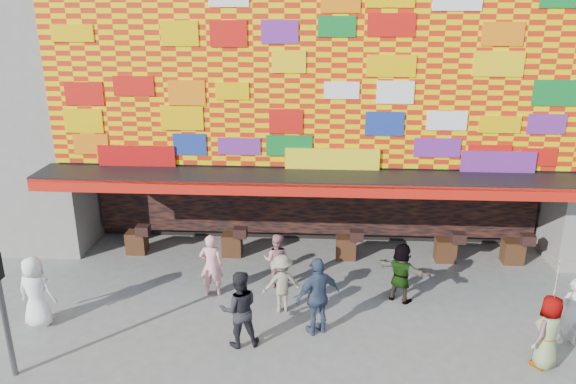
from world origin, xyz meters
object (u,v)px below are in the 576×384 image
ped_f (401,273)px  ped_h (571,312)px  ped_c (239,309)px  parasol (558,278)px  ped_d (282,283)px  ped_g (548,332)px  signal_left (1,297)px  ped_b (211,265)px  ped_e (318,296)px  ped_i (277,260)px  ped_a (36,291)px

ped_f → ped_h: size_ratio=0.97×
ped_c → parasol: (6.68, -0.39, 1.20)m
ped_d → ped_g: (5.83, -1.93, 0.07)m
signal_left → ped_b: (3.55, 3.64, -0.99)m
ped_e → ped_f: bearing=-172.5°
ped_f → ped_i: ped_f is taller
ped_e → ped_c: bearing=-11.2°
ped_e → ped_i: (-1.15, 2.27, -0.20)m
ped_b → parasol: bearing=159.9°
signal_left → ped_i: 6.83m
ped_a → ped_e: (6.78, 0.05, 0.07)m
ped_i → parasol: parasol is taller
ped_g → parasol: size_ratio=0.93×
ped_d → signal_left: bearing=12.1°
signal_left → parasol: 11.34m
signal_left → ped_h: size_ratio=1.79×
ped_d → ped_i: ped_d is taller
signal_left → ped_c: size_ratio=1.63×
ped_g → ped_a: bearing=-46.6°
signal_left → ped_d: (5.46, 2.93, -1.09)m
ped_h → ped_a: bearing=-12.5°
ped_c → ped_d: (0.85, 1.54, -0.15)m
ped_b → parasol: 8.28m
ped_a → ped_i: bearing=-153.7°
ped_e → ped_i: size_ratio=1.27×
ped_b → ped_d: size_ratio=1.13×
ped_a → ped_e: size_ratio=0.92×
signal_left → ped_g: size_ratio=1.79×
ped_b → ped_i: (1.68, 0.61, -0.10)m
ped_c → ped_e: ped_e is taller
ped_d → ped_h: ped_h is taller
signal_left → parasol: bearing=5.1°
ped_b → ped_d: 2.05m
ped_a → parasol: size_ratio=0.99×
ped_i → ped_b: bearing=28.1°
signal_left → ped_h: signal_left is taller
ped_a → ped_b: 4.29m
signal_left → ped_a: bearing=101.4°
ped_b → ped_e: bearing=148.5°
ped_h → parasol: size_ratio=0.93×
ped_g → parasol: (0.00, 0.00, 1.29)m
ped_i → parasol: size_ratio=0.85×
ped_i → signal_left: bearing=47.2°
ped_a → ped_i: (5.62, 2.32, -0.13)m
ped_c → ped_f: size_ratio=1.13×
ped_h → ped_g: bearing=34.3°
ped_e → ped_g: (4.91, -0.99, -0.13)m
ped_g → parasol: parasol is taller
signal_left → ped_a: size_ratio=1.68×
ped_d → ped_c: bearing=44.9°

